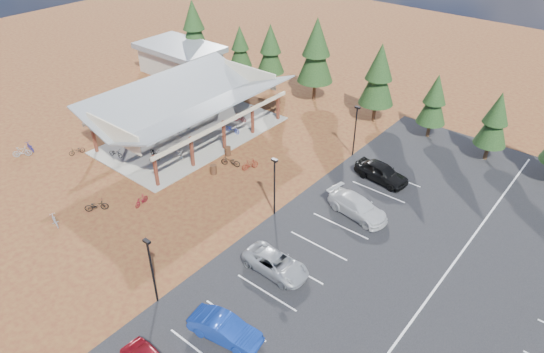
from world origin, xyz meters
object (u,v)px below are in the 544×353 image
object	(u,v)px
outbuilding	(181,59)
bike_12	(96,205)
lamp_post_0	(151,267)
bike_3	(213,105)
lamp_post_2	(355,128)
bike_6	(232,129)
bike_4	(155,153)
bike_11	(141,200)
lamp_post_1	(274,183)
bike_16	(231,161)
bike_0	(116,153)
trash_bin_1	(228,151)
car_1	(225,329)
bike_13	(55,220)
bike_5	(179,153)
bike_9	(22,152)
bike_2	(201,113)
car_4	(381,172)
car_3	(358,207)
bike_10	(30,147)
bike_8	(77,150)
bike_15	(250,164)
car_2	(276,264)
bike_1	(175,130)
bike_pavilion	(190,101)
bike_7	(240,118)
trash_bin_0	(213,170)

from	to	relation	value
outbuilding	bike_12	bearing A→B (deg)	-54.75
lamp_post_0	bike_3	world-z (taller)	lamp_post_0
lamp_post_2	bike_6	xyz separation A→B (m)	(-12.02, -4.16, -2.42)
bike_4	bike_11	size ratio (longest dim) A/B	1.24
lamp_post_1	bike_4	bearing A→B (deg)	-177.80
bike_11	bike_16	size ratio (longest dim) A/B	0.80
bike_4	bike_0	bearing A→B (deg)	138.37
trash_bin_1	car_1	xyz separation A→B (m)	(14.78, -15.64, 0.34)
lamp_post_0	lamp_post_1	size ratio (longest dim) A/B	1.00
trash_bin_1	bike_13	xyz separation A→B (m)	(-2.95, -16.36, 0.03)
bike_3	bike_13	bearing A→B (deg)	-165.75
bike_5	bike_9	size ratio (longest dim) A/B	0.97
outbuilding	bike_2	size ratio (longest dim) A/B	6.68
bike_9	car_4	world-z (taller)	car_4
bike_11	car_3	size ratio (longest dim) A/B	0.29
lamp_post_0	bike_13	size ratio (longest dim) A/B	3.23
lamp_post_1	bike_13	xyz separation A→B (m)	(-12.29, -12.02, -2.50)
bike_3	car_1	size ratio (longest dim) A/B	0.33
bike_10	bike_0	bearing A→B (deg)	127.56
bike_3	car_3	world-z (taller)	car_3
bike_10	car_1	xyz separation A→B (m)	(30.40, -3.97, 0.37)
bike_10	bike_12	bearing A→B (deg)	90.57
bike_12	car_4	bearing A→B (deg)	-93.06
lamp_post_1	car_1	bearing A→B (deg)	-64.28
bike_8	bike_15	bearing A→B (deg)	43.62
trash_bin_1	bike_15	xyz separation A→B (m)	(3.33, -0.51, 0.05)
car_1	car_2	xyz separation A→B (m)	(-1.21, 6.26, -0.07)
bike_6	bike_4	bearing A→B (deg)	157.93
outbuilding	bike_3	world-z (taller)	outbuilding
outbuilding	bike_13	size ratio (longest dim) A/B	6.90
bike_0	bike_16	distance (m)	11.21
bike_12	bike_15	bearing A→B (deg)	-76.13
outbuilding	car_3	bearing A→B (deg)	-19.17
bike_13	bike_16	world-z (taller)	bike_16
bike_10	outbuilding	bearing A→B (deg)	-163.22
bike_6	bike_0	bearing A→B (deg)	146.29
lamp_post_0	car_4	distance (m)	22.27
lamp_post_0	bike_13	xyz separation A→B (m)	(-12.29, -0.02, -2.50)
bike_1	outbuilding	bearing A→B (deg)	29.74
bike_3	car_2	size ratio (longest dim) A/B	0.31
bike_3	bike_6	bearing A→B (deg)	-116.54
bike_pavilion	bike_6	distance (m)	5.25
bike_8	bike_2	bearing A→B (deg)	88.81
bike_9	car_4	bearing A→B (deg)	-112.92
bike_5	bike_7	xyz separation A→B (m)	(-0.73, 9.26, -0.04)
bike_4	bike_11	distance (m)	7.44
bike_13	car_4	world-z (taller)	car_4
lamp_post_1	car_4	bearing A→B (deg)	66.45
bike_5	bike_10	distance (m)	15.01
trash_bin_0	bike_5	world-z (taller)	bike_5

